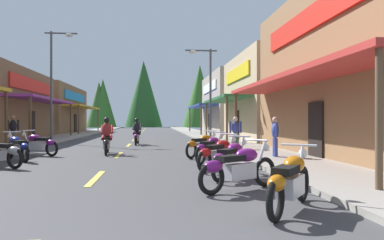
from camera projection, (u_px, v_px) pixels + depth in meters
ground at (136, 139)px, 28.82m from camera, size 9.08×85.78×0.10m
sidewalk_left at (60, 138)px, 28.19m from camera, size 2.76×85.78×0.12m
sidewalk_right at (208, 137)px, 29.45m from camera, size 2.76×85.78×0.12m
centerline_dashes at (137, 137)px, 31.14m from camera, size 0.16×59.55×0.01m
storefront_left_far at (42, 110)px, 39.38m from camera, size 8.89×13.77×5.16m
storefront_right_middle at (290, 98)px, 25.58m from camera, size 9.61×9.54×6.02m
storefront_right_far at (243, 104)px, 37.98m from camera, size 9.14×11.77×6.27m
streetlamp_left at (56, 72)px, 22.28m from camera, size 1.99×0.30×6.98m
streetlamp_right at (206, 82)px, 22.13m from camera, size 1.99×0.30×5.86m
motorcycle_parked_right_0 at (290, 181)px, 5.64m from camera, size 1.38×1.76×1.04m
motorcycle_parked_right_1 at (239, 167)px, 7.28m from camera, size 1.90×1.17×1.04m
motorcycle_parked_right_2 at (231, 158)px, 8.91m from camera, size 1.36×1.77×1.04m
motorcycle_parked_right_3 at (219, 153)px, 10.31m from camera, size 1.55×1.62×1.04m
motorcycle_parked_right_4 at (211, 148)px, 12.06m from camera, size 1.33×1.80×1.04m
motorcycle_parked_right_5 at (202, 145)px, 13.84m from camera, size 1.53×1.63×1.04m
motorcycle_parked_left_3 at (17, 147)px, 12.56m from camera, size 1.41×1.74×1.04m
motorcycle_parked_left_4 at (38, 144)px, 14.39m from camera, size 1.90×1.16×1.04m
rider_cruising_lead at (107, 139)px, 15.04m from camera, size 0.61×2.14×1.57m
rider_cruising_trailing at (137, 134)px, 20.74m from camera, size 0.60×2.14×1.57m
pedestrian_by_shop at (13, 129)px, 18.28m from camera, size 0.56×0.32×1.69m
pedestrian_browsing at (235, 131)px, 16.56m from camera, size 0.57×0.30×1.61m
pedestrian_waiting at (275, 135)px, 12.93m from camera, size 0.29×0.57×1.57m
treeline_backdrop at (158, 97)px, 73.66m from camera, size 25.99×11.46×13.90m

